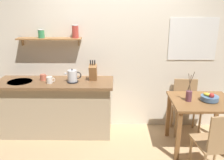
{
  "coord_description": "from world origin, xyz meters",
  "views": [
    {
      "loc": [
        -0.06,
        -3.27,
        2.09
      ],
      "look_at": [
        -0.1,
        0.25,
        0.95
      ],
      "focal_mm": 38.7,
      "sensor_mm": 36.0,
      "label": 1
    }
  ],
  "objects_px": {
    "coffee_mug_spare": "(50,80)",
    "dining_table": "(201,109)",
    "twig_vase": "(189,95)",
    "knife_block": "(93,72)",
    "fruit_bowl": "(210,98)",
    "electric_kettle": "(73,76)",
    "dining_chair_near": "(217,142)",
    "dining_chair_far": "(186,103)",
    "coffee_mug_by_sink": "(43,77)"
  },
  "relations": [
    {
      "from": "dining_chair_far",
      "to": "knife_block",
      "type": "bearing_deg",
      "value": -178.13
    },
    {
      "from": "twig_vase",
      "to": "knife_block",
      "type": "relative_size",
      "value": 1.3
    },
    {
      "from": "dining_chair_far",
      "to": "coffee_mug_by_sink",
      "type": "relative_size",
      "value": 6.78
    },
    {
      "from": "electric_kettle",
      "to": "coffee_mug_spare",
      "type": "height_order",
      "value": "electric_kettle"
    },
    {
      "from": "dining_table",
      "to": "twig_vase",
      "type": "height_order",
      "value": "twig_vase"
    },
    {
      "from": "electric_kettle",
      "to": "coffee_mug_spare",
      "type": "distance_m",
      "value": 0.35
    },
    {
      "from": "twig_vase",
      "to": "knife_block",
      "type": "xyz_separation_m",
      "value": [
        -1.38,
        0.47,
        0.2
      ]
    },
    {
      "from": "fruit_bowl",
      "to": "electric_kettle",
      "type": "bearing_deg",
      "value": 169.59
    },
    {
      "from": "fruit_bowl",
      "to": "electric_kettle",
      "type": "relative_size",
      "value": 0.98
    },
    {
      "from": "dining_chair_far",
      "to": "coffee_mug_by_sink",
      "type": "distance_m",
      "value": 2.35
    },
    {
      "from": "knife_block",
      "to": "coffee_mug_by_sink",
      "type": "relative_size",
      "value": 2.57
    },
    {
      "from": "knife_block",
      "to": "coffee_mug_by_sink",
      "type": "height_order",
      "value": "knife_block"
    },
    {
      "from": "dining_table",
      "to": "twig_vase",
      "type": "xyz_separation_m",
      "value": [
        -0.2,
        -0.02,
        0.22
      ]
    },
    {
      "from": "dining_chair_far",
      "to": "knife_block",
      "type": "xyz_separation_m",
      "value": [
        -1.51,
        -0.05,
        0.54
      ]
    },
    {
      "from": "dining_chair_near",
      "to": "electric_kettle",
      "type": "xyz_separation_m",
      "value": [
        -1.86,
        1.03,
        0.49
      ]
    },
    {
      "from": "twig_vase",
      "to": "knife_block",
      "type": "height_order",
      "value": "knife_block"
    },
    {
      "from": "dining_table",
      "to": "twig_vase",
      "type": "relative_size",
      "value": 1.99
    },
    {
      "from": "electric_kettle",
      "to": "fruit_bowl",
      "type": "bearing_deg",
      "value": -10.41
    },
    {
      "from": "fruit_bowl",
      "to": "knife_block",
      "type": "relative_size",
      "value": 0.73
    },
    {
      "from": "dining_chair_far",
      "to": "coffee_mug_by_sink",
      "type": "height_order",
      "value": "coffee_mug_by_sink"
    },
    {
      "from": "coffee_mug_spare",
      "to": "fruit_bowl",
      "type": "bearing_deg",
      "value": -7.81
    },
    {
      "from": "fruit_bowl",
      "to": "electric_kettle",
      "type": "height_order",
      "value": "electric_kettle"
    },
    {
      "from": "dining_table",
      "to": "electric_kettle",
      "type": "relative_size",
      "value": 3.46
    },
    {
      "from": "electric_kettle",
      "to": "dining_chair_far",
      "type": "bearing_deg",
      "value": 4.93
    },
    {
      "from": "twig_vase",
      "to": "electric_kettle",
      "type": "xyz_separation_m",
      "value": [
        -1.69,
        0.36,
        0.16
      ]
    },
    {
      "from": "dining_chair_near",
      "to": "twig_vase",
      "type": "distance_m",
      "value": 0.76
    },
    {
      "from": "electric_kettle",
      "to": "coffee_mug_by_sink",
      "type": "bearing_deg",
      "value": 168.6
    },
    {
      "from": "dining_table",
      "to": "coffee_mug_by_sink",
      "type": "bearing_deg",
      "value": 169.51
    },
    {
      "from": "twig_vase",
      "to": "knife_block",
      "type": "bearing_deg",
      "value": 161.23
    },
    {
      "from": "dining_table",
      "to": "dining_chair_far",
      "type": "xyz_separation_m",
      "value": [
        -0.07,
        0.5,
        -0.13
      ]
    },
    {
      "from": "knife_block",
      "to": "fruit_bowl",
      "type": "bearing_deg",
      "value": -15.71
    },
    {
      "from": "dining_table",
      "to": "coffee_mug_spare",
      "type": "distance_m",
      "value": 2.28
    },
    {
      "from": "knife_block",
      "to": "coffee_mug_by_sink",
      "type": "xyz_separation_m",
      "value": [
        -0.79,
        -0.01,
        -0.09
      ]
    },
    {
      "from": "dining_chair_near",
      "to": "knife_block",
      "type": "distance_m",
      "value": 2.0
    },
    {
      "from": "coffee_mug_by_sink",
      "to": "coffee_mug_spare",
      "type": "bearing_deg",
      "value": -45.51
    },
    {
      "from": "dining_chair_far",
      "to": "coffee_mug_spare",
      "type": "relative_size",
      "value": 6.61
    },
    {
      "from": "dining_chair_far",
      "to": "twig_vase",
      "type": "relative_size",
      "value": 2.04
    },
    {
      "from": "dining_chair_near",
      "to": "dining_chair_far",
      "type": "distance_m",
      "value": 1.18
    },
    {
      "from": "electric_kettle",
      "to": "coffee_mug_by_sink",
      "type": "distance_m",
      "value": 0.5
    },
    {
      "from": "fruit_bowl",
      "to": "knife_block",
      "type": "bearing_deg",
      "value": 164.29
    },
    {
      "from": "twig_vase",
      "to": "coffee_mug_spare",
      "type": "distance_m",
      "value": 2.06
    },
    {
      "from": "electric_kettle",
      "to": "coffee_mug_by_sink",
      "type": "height_order",
      "value": "electric_kettle"
    },
    {
      "from": "dining_table",
      "to": "twig_vase",
      "type": "bearing_deg",
      "value": -174.14
    },
    {
      "from": "dining_chair_far",
      "to": "twig_vase",
      "type": "height_order",
      "value": "twig_vase"
    },
    {
      "from": "electric_kettle",
      "to": "knife_block",
      "type": "xyz_separation_m",
      "value": [
        0.31,
        0.11,
        0.04
      ]
    },
    {
      "from": "coffee_mug_spare",
      "to": "dining_chair_near",
      "type": "bearing_deg",
      "value": -24.0
    },
    {
      "from": "fruit_bowl",
      "to": "dining_chair_far",
      "type": "bearing_deg",
      "value": 107.48
    },
    {
      "from": "dining_chair_near",
      "to": "coffee_mug_spare",
      "type": "bearing_deg",
      "value": 156.0
    },
    {
      "from": "coffee_mug_spare",
      "to": "dining_table",
      "type": "bearing_deg",
      "value": -7.57
    },
    {
      "from": "knife_block",
      "to": "dining_chair_far",
      "type": "bearing_deg",
      "value": 1.87
    }
  ]
}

